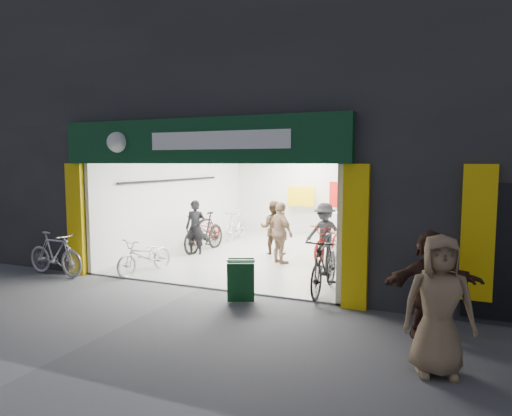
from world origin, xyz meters
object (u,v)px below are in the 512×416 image
Objects in this scene: parked_bike at (55,254)px; pedestrian_near at (439,305)px; bike_left_front at (145,256)px; sandwich_board at (241,279)px; bike_right_front at (324,265)px.

parked_bike is 8.50m from pedestrian_near.
bike_left_front is 3.21m from sandwich_board.
bike_left_front is 0.84× the size of bike_right_front.
pedestrian_near reaches higher than bike_right_front.
pedestrian_near reaches higher than parked_bike.
pedestrian_near is at bearing -53.33° from bike_right_front.
parked_bike is 2.18× the size of sandwich_board.
sandwich_board is at bearing -8.83° from bike_left_front.
pedestrian_near is at bearing -12.11° from bike_left_front.
bike_right_front is (4.30, 0.09, 0.16)m from bike_left_front.
parked_bike reaches higher than sandwich_board.
bike_right_front is 1.76m from sandwich_board.
bike_right_front is 1.11× the size of pedestrian_near.
bike_right_front is at bearing 113.24° from pedestrian_near.
bike_right_front reaches higher than parked_bike.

